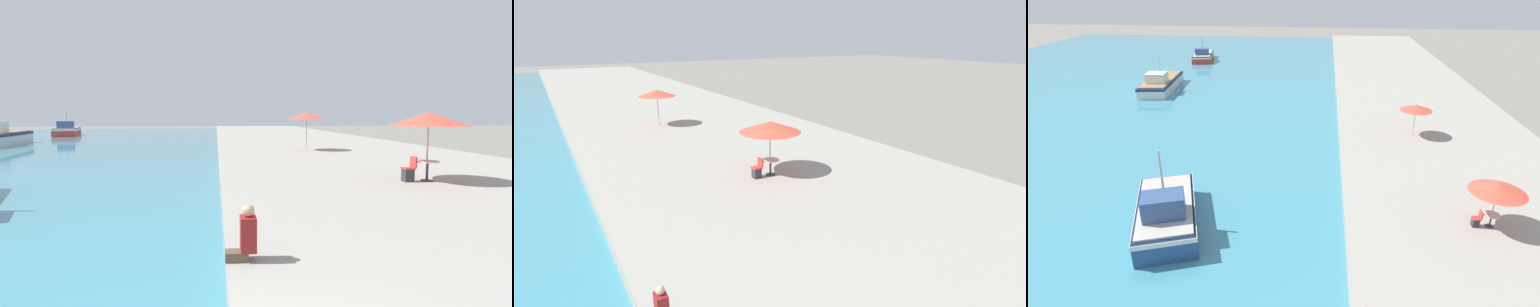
{
  "view_description": "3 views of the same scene",
  "coord_description": "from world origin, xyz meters",
  "views": [
    {
      "loc": [
        -0.15,
        -2.5,
        2.96
      ],
      "look_at": [
        1.5,
        13.93,
        1.34
      ],
      "focal_mm": 28.0,
      "sensor_mm": 36.0,
      "label": 1
    },
    {
      "loc": [
        -1.39,
        -3.77,
        6.77
      ],
      "look_at": [
        7.51,
        11.27,
        1.54
      ],
      "focal_mm": 28.0,
      "sensor_mm": 36.0,
      "label": 2
    },
    {
      "loc": [
        -1.41,
        -7.26,
        12.59
      ],
      "look_at": [
        -4.0,
        18.0,
        1.14
      ],
      "focal_mm": 28.0,
      "sensor_mm": 36.0,
      "label": 3
    }
  ],
  "objects": [
    {
      "name": "cafe_umbrella_white",
      "position": [
        5.98,
        24.15,
        2.86
      ],
      "size": [
        2.55,
        2.55,
        2.55
      ],
      "color": "#B7B7B7",
      "rests_on": "quay_promenade"
    },
    {
      "name": "cafe_chair_left",
      "position": [
        6.77,
        11.15,
        0.87
      ],
      "size": [
        0.45,
        0.42,
        0.91
      ],
      "rotation": [
        0.0,
        0.0,
        1.61
      ],
      "color": "#2D2D33",
      "rests_on": "quay_promenade"
    },
    {
      "name": "quay_promenade",
      "position": [
        8.0,
        37.0,
        0.27
      ],
      "size": [
        16.0,
        90.0,
        0.54
      ],
      "color": "gray",
      "rests_on": "ground_plane"
    },
    {
      "name": "cafe_table",
      "position": [
        7.49,
        11.18,
        1.08
      ],
      "size": [
        0.8,
        0.8,
        0.74
      ],
      "color": "#333338",
      "rests_on": "quay_promenade"
    },
    {
      "name": "person_at_quay",
      "position": [
        0.33,
        3.93,
        0.96
      ],
      "size": [
        0.52,
        0.36,
        0.95
      ],
      "color": "brown",
      "rests_on": "quay_promenade"
    },
    {
      "name": "cafe_umbrella_pink",
      "position": [
        7.51,
        11.27,
        2.8
      ],
      "size": [
        2.8,
        2.8,
        2.5
      ],
      "color": "#B7B7B7",
      "rests_on": "quay_promenade"
    }
  ]
}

